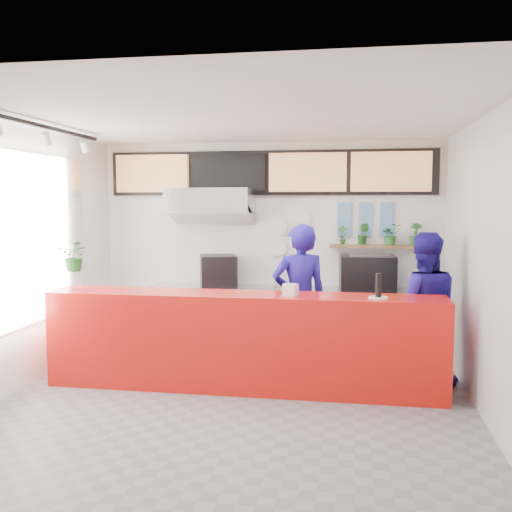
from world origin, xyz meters
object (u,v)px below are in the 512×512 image
Objects in this scene: service_counter at (243,341)px; panini_oven at (218,271)px; pepper_mill at (379,285)px; staff_right at (423,308)px; espresso_machine at (367,273)px; staff_center at (300,300)px.

panini_oven is (-0.71, 1.80, 0.58)m from service_counter.
pepper_mill reaches higher than panini_oven.
service_counter is 2.02m from panini_oven.
staff_right is at bearing -42.23° from panini_oven.
pepper_mill is at bearing 49.48° from staff_right.
service_counter is at bearing 15.29° from staff_right.
staff_right reaches higher than service_counter.
staff_right reaches higher than panini_oven.
staff_right is (2.74, -1.24, -0.24)m from panini_oven.
staff_center is at bearing -130.21° from espresso_machine.
panini_oven is 2.89m from pepper_mill.
staff_center is (-0.84, -1.16, -0.21)m from espresso_machine.
espresso_machine reaches higher than panini_oven.
staff_center is at bearing 47.68° from service_counter.
pepper_mill is (-0.54, -0.64, 0.35)m from staff_right.
service_counter is 1.65m from pepper_mill.
service_counter is 0.95m from staff_center.
service_counter is at bearing -132.55° from espresso_machine.
pepper_mill is (0.91, -0.72, 0.31)m from staff_center.
staff_center reaches higher than panini_oven.
espresso_machine is 1.40m from staff_right.
service_counter is 2.14m from staff_right.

